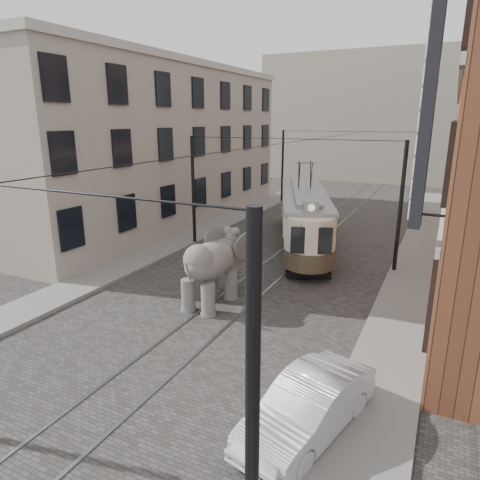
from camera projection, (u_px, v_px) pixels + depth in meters
The scene contains 10 objects.
ground at pixel (236, 300), 16.88m from camera, with size 120.00×120.00×0.00m, color #44413F.
tram_rails at pixel (236, 300), 16.88m from camera, with size 1.54×80.00×0.02m, color slate, non-canonical shape.
sidewalk_right at pixel (396, 330), 14.34m from camera, with size 2.00×60.00×0.15m, color slate.
sidewalk_left at pixel (109, 273), 19.59m from camera, with size 2.00×60.00×0.15m, color slate.
stucco_building at pixel (156, 148), 28.80m from camera, with size 7.00×24.00×10.00m, color gray.
distant_block at pixel (389, 118), 49.60m from camera, with size 28.00×10.00×14.00m, color gray.
catenary at pixel (279, 203), 20.48m from camera, with size 11.00×30.20×6.00m, color black, non-canonical shape.
tram at pixel (304, 204), 23.83m from camera, with size 2.40×11.63×4.62m, color beige, non-canonical shape.
elephant at pixel (210, 271), 16.11m from camera, with size 2.44×4.43×2.71m, color #605E59, non-canonical shape.
parked_car at pixel (308, 407), 9.57m from camera, with size 1.42×4.05×1.34m, color #B6B5BA.
Camera 1 is at (6.96, -13.97, 6.86)m, focal length 32.10 mm.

